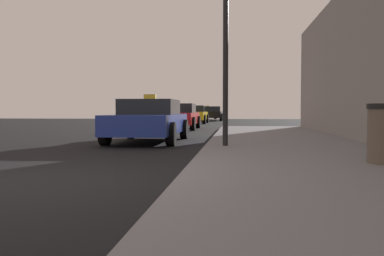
% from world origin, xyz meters
% --- Properties ---
extents(ground_plane, '(80.00, 80.00, 0.00)m').
position_xyz_m(ground_plane, '(0.00, 0.00, 0.00)').
color(ground_plane, black).
extents(sidewalk, '(4.00, 32.00, 0.15)m').
position_xyz_m(sidewalk, '(4.00, 0.00, 0.07)').
color(sidewalk, slate).
rests_on(sidewalk, ground_plane).
extents(street_lamp, '(0.36, 0.36, 4.14)m').
position_xyz_m(street_lamp, '(2.46, 4.30, 3.00)').
color(street_lamp, black).
rests_on(street_lamp, sidewalk).
extents(car_blue, '(2.01, 4.46, 1.43)m').
position_xyz_m(car_blue, '(0.10, 7.25, 0.65)').
color(car_blue, '#233899').
rests_on(car_blue, ground_plane).
extents(car_red, '(1.95, 4.37, 1.27)m').
position_xyz_m(car_red, '(-0.15, 15.59, 0.65)').
color(car_red, red).
rests_on(car_red, ground_plane).
extents(car_yellow, '(1.97, 4.42, 1.27)m').
position_xyz_m(car_yellow, '(-0.32, 24.81, 0.65)').
color(car_yellow, yellow).
rests_on(car_yellow, ground_plane).
extents(car_black, '(1.94, 4.34, 1.27)m').
position_xyz_m(car_black, '(0.54, 32.70, 0.65)').
color(car_black, black).
rests_on(car_black, ground_plane).
extents(car_silver, '(2.01, 4.02, 1.43)m').
position_xyz_m(car_silver, '(-0.40, 40.84, 0.65)').
color(car_silver, '#B7B7BF').
rests_on(car_silver, ground_plane).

